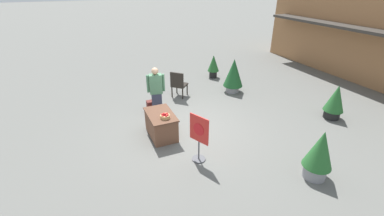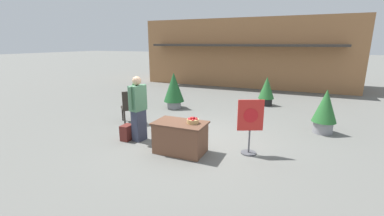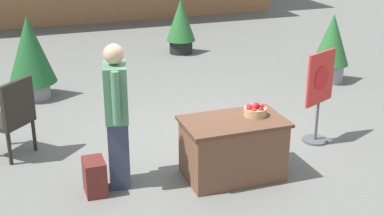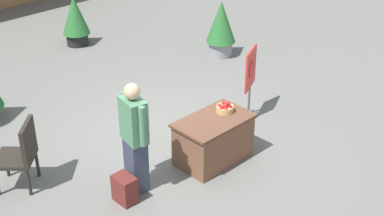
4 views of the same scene
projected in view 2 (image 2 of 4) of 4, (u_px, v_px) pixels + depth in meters
The scene contains 12 objects.
ground_plane at pixel (193, 139), 7.01m from camera, with size 120.00×120.00×0.00m, color slate.
storefront_building at pixel (248, 52), 16.15m from camera, with size 12.23×4.66×3.91m.
display_table at pixel (180, 137), 6.11m from camera, with size 1.24×0.75×0.75m.
apple_basket at pixel (193, 121), 5.93m from camera, with size 0.28×0.28×0.16m.
person_visitor at pixel (138, 108), 6.74m from camera, with size 0.34×0.60×1.73m.
backpack at pixel (127, 132), 6.92m from camera, with size 0.24×0.34×0.42m.
poster_board at pixel (250, 125), 5.94m from camera, with size 0.56×0.36×1.31m.
patio_chair at pixel (131, 105), 8.34m from camera, with size 0.78×0.78×1.07m.
potted_plant_near_left at pixel (174, 89), 10.18m from camera, with size 0.81×0.81×1.43m.
potted_plant_far_right at pixel (135, 89), 11.00m from camera, with size 0.54×0.54×1.10m.
potted_plant_far_left at pixel (325, 110), 7.35m from camera, with size 0.67×0.67×1.29m.
potted_plant_near_right at pixel (267, 90), 10.68m from camera, with size 0.65×0.65×1.21m.
Camera 2 is at (2.56, -6.07, 2.57)m, focal length 24.00 mm.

